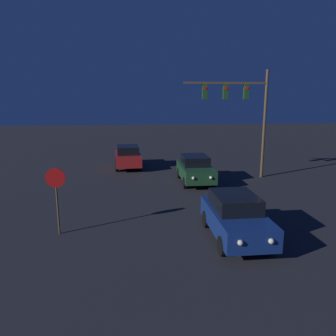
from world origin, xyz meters
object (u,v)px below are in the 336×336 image
Objects in this scene: traffic_signal_mast at (243,105)px; stop_sign at (56,188)px; car_mid at (195,169)px; car_far at (128,156)px; car_near at (236,217)px.

traffic_signal_mast reaches higher than stop_sign.
stop_sign is (-6.39, -7.07, 0.95)m from car_mid.
car_far is 11.94m from stop_sign.
stop_sign is (-6.48, 0.97, 0.95)m from car_near.
car_far is at bearing 79.19° from stop_sign.
car_mid is 0.60× the size of traffic_signal_mast.
stop_sign is (-9.43, -8.06, -2.80)m from traffic_signal_mast.
car_far is 8.89m from traffic_signal_mast.
traffic_signal_mast is 2.63× the size of stop_sign.
stop_sign is at bearing -105.01° from car_far.
car_far is (-4.25, 12.67, 0.00)m from car_near.
car_mid is 9.58m from stop_sign.
traffic_signal_mast is at bearing -163.04° from car_mid.
traffic_signal_mast is 12.72m from stop_sign.
car_near is 8.04m from car_mid.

